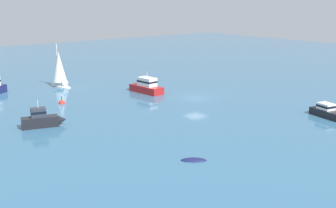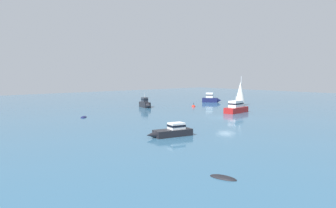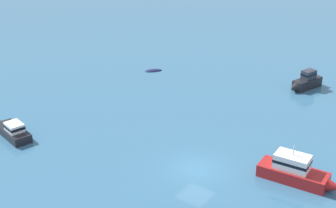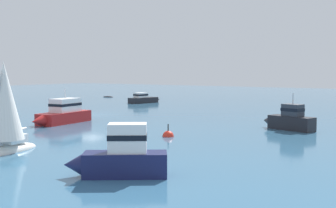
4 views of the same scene
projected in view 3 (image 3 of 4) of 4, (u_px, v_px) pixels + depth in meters
The scene contains 5 objects.
ground_plane at pixel (196, 169), 40.17m from camera, with size 160.00×160.00×0.00m, color teal.
cabin_cruiser at pixel (296, 171), 38.25m from camera, with size 2.41×6.65×3.01m.
cabin_cruiser_1 at pixel (306, 82), 55.13m from camera, with size 4.64×2.39×2.90m.
cabin_cruiser_2 at pixel (12, 130), 45.05m from camera, with size 2.53×5.56×1.49m.
tender_1 at pixel (153, 71), 60.46m from camera, with size 2.20×2.01×0.44m.
Camera 3 is at (28.85, 18.96, 21.31)m, focal length 53.74 mm.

